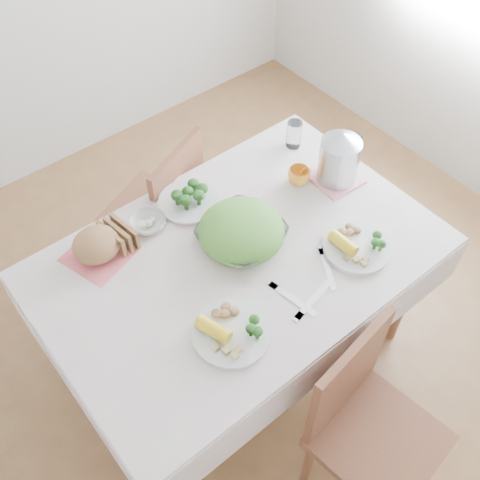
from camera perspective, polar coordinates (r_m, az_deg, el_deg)
floor at (r=2.78m, az=-0.06°, el=-11.33°), size 3.60×3.60×0.00m
dining_table at (r=2.45m, az=-0.07°, el=-7.16°), size 1.40×0.90×0.75m
tablecloth at (r=2.14m, az=-0.08°, el=-1.67°), size 1.50×1.00×0.01m
chair_near at (r=2.17m, az=14.06°, el=-18.92°), size 0.46×0.46×0.90m
chair_far at (r=2.75m, az=-9.03°, el=3.42°), size 0.52×0.52×0.88m
salad_bowl at (r=2.15m, az=0.14°, el=0.49°), size 0.36×0.36×0.08m
dinner_plate_left at (r=1.93m, az=-0.86°, el=-9.42°), size 0.29×0.29×0.02m
dinner_plate_right at (r=2.19m, az=11.76°, el=-0.74°), size 0.33×0.33×0.02m
broccoli_plate at (r=2.32m, az=-5.23°, el=3.83°), size 0.26×0.26×0.02m
napkin at (r=2.21m, az=-14.09°, el=-1.40°), size 0.28×0.28×0.00m
bread_loaf at (r=2.16m, az=-14.36°, el=-0.48°), size 0.20×0.20×0.11m
fruit_bowl at (r=2.24m, az=-9.31°, el=1.73°), size 0.17×0.17×0.04m
yellow_mug at (r=2.39m, az=5.99°, el=6.49°), size 0.12×0.12×0.07m
glass_tumbler at (r=2.55m, az=5.52°, el=10.67°), size 0.08×0.08×0.13m
pink_tray at (r=2.44m, az=9.67°, el=6.19°), size 0.20×0.20×0.02m
electric_kettle at (r=2.37m, az=10.03°, el=8.15°), size 0.22×0.22×0.24m
fork_left at (r=2.03m, az=5.38°, el=-5.99°), size 0.06×0.21×0.00m
fork_right at (r=2.12m, az=8.87°, el=-2.92°), size 0.12×0.18×0.00m
knife at (r=2.03m, az=7.46°, el=-6.03°), size 0.21×0.07×0.00m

